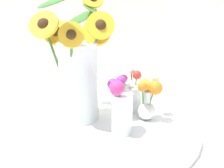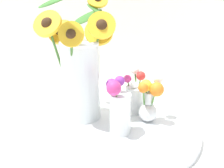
{
  "view_description": "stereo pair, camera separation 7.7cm",
  "coord_description": "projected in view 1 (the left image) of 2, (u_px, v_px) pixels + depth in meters",
  "views": [
    {
      "loc": [
        0.01,
        -0.64,
        0.41
      ],
      "look_at": [
        0.03,
        0.09,
        0.15
      ],
      "focal_mm": 42.0,
      "sensor_mm": 36.0,
      "label": 1
    },
    {
      "loc": [
        0.09,
        -0.64,
        0.41
      ],
      "look_at": [
        0.03,
        0.09,
        0.15
      ],
      "focal_mm": 42.0,
      "sensor_mm": 36.0,
      "label": 2
    }
  ],
  "objects": [
    {
      "name": "ground_plane",
      "position": [
        103.0,
        145.0,
        0.74
      ],
      "size": [
        6.0,
        6.0,
        0.0
      ],
      "primitive_type": "plane",
      "color": "white"
    },
    {
      "name": "serving_tray",
      "position": [
        112.0,
        127.0,
        0.82
      ],
      "size": [
        0.54,
        0.54,
        0.02
      ],
      "color": "silver",
      "rests_on": "ground_plane"
    },
    {
      "name": "vase_small_center",
      "position": [
        121.0,
        107.0,
        0.74
      ],
      "size": [
        0.07,
        0.08,
        0.17
      ],
      "color": "white",
      "rests_on": "serving_tray"
    },
    {
      "name": "vase_small_back",
      "position": [
        132.0,
        94.0,
        0.89
      ],
      "size": [
        0.08,
        0.08,
        0.15
      ],
      "color": "white",
      "rests_on": "serving_tray"
    },
    {
      "name": "mason_jar_sunflowers",
      "position": [
        78.0,
        71.0,
        0.8
      ],
      "size": [
        0.27,
        0.27,
        0.4
      ],
      "color": "silver",
      "rests_on": "serving_tray"
    },
    {
      "name": "vase_bulb_right",
      "position": [
        149.0,
        97.0,
        0.82
      ],
      "size": [
        0.08,
        0.08,
        0.15
      ],
      "color": "white",
      "rests_on": "serving_tray"
    }
  ]
}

